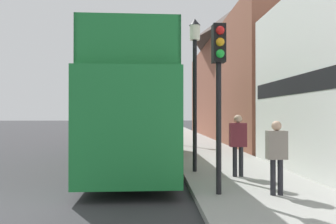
% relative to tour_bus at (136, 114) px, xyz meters
% --- Properties ---
extents(ground_plane, '(144.00, 144.00, 0.00)m').
position_rel_tour_bus_xyz_m(ground_plane, '(-3.53, 14.31, -1.91)').
color(ground_plane, '#333335').
extents(sidewalk, '(3.38, 108.00, 0.14)m').
position_rel_tour_bus_xyz_m(sidewalk, '(3.27, 11.31, -1.84)').
color(sidewalk, '#999993').
rests_on(sidewalk, ground_plane).
extents(brick_terrace_rear, '(6.00, 21.44, 10.85)m').
position_rel_tour_bus_xyz_m(brick_terrace_rear, '(7.96, 11.93, 3.51)').
color(brick_terrace_rear, '#935642').
rests_on(brick_terrace_rear, ground_plane).
extents(tour_bus, '(2.64, 11.41, 4.20)m').
position_rel_tour_bus_xyz_m(tour_bus, '(0.00, 0.00, 0.00)').
color(tour_bus, '#1E7A38').
rests_on(tour_bus, ground_plane).
extents(parked_car_ahead_of_bus, '(1.92, 4.33, 1.56)m').
position_rel_tour_bus_xyz_m(parked_car_ahead_of_bus, '(0.41, 9.22, -1.19)').
color(parked_car_ahead_of_bus, black).
rests_on(parked_car_ahead_of_bus, ground_plane).
extents(pedestrian_nearest, '(0.43, 0.23, 1.63)m').
position_rel_tour_bus_xyz_m(pedestrian_nearest, '(3.38, -5.69, -0.79)').
color(pedestrian_nearest, '#232328').
rests_on(pedestrian_nearest, sidewalk).
extents(pedestrian_second, '(0.46, 0.25, 1.76)m').
position_rel_tour_bus_xyz_m(pedestrian_second, '(3.09, -3.54, -0.72)').
color(pedestrian_second, '#232328').
rests_on(pedestrian_second, sidewalk).
extents(traffic_signal, '(0.28, 0.42, 3.78)m').
position_rel_tour_bus_xyz_m(traffic_signal, '(2.13, -5.55, 0.99)').
color(traffic_signal, black).
rests_on(traffic_signal, sidewalk).
extents(lamp_post_nearest, '(0.35, 0.35, 4.76)m').
position_rel_tour_bus_xyz_m(lamp_post_nearest, '(1.97, -2.63, 1.50)').
color(lamp_post_nearest, black).
rests_on(lamp_post_nearest, sidewalk).
extents(lamp_post_second, '(0.35, 0.35, 4.41)m').
position_rel_tour_bus_xyz_m(lamp_post_second, '(2.15, 6.14, 1.29)').
color(lamp_post_second, black).
rests_on(lamp_post_second, sidewalk).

